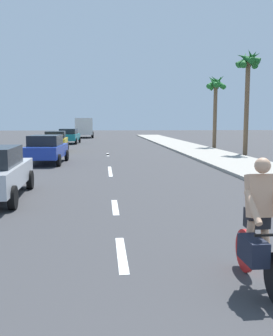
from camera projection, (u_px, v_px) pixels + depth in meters
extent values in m
plane|color=#38383A|center=(109.00, 165.00, 19.89)|extent=(160.00, 160.00, 0.00)
cube|color=#9E998E|center=(225.00, 159.00, 22.47)|extent=(3.60, 80.00, 0.14)
cube|color=white|center=(122.00, 254.00, 6.53)|extent=(0.16, 1.80, 0.01)
cube|color=white|center=(115.00, 207.00, 10.12)|extent=(0.16, 1.80, 0.01)
cube|color=white|center=(110.00, 174.00, 16.60)|extent=(0.16, 1.80, 0.01)
cube|color=white|center=(110.00, 169.00, 18.30)|extent=(0.16, 1.80, 0.01)
cube|color=white|center=(108.00, 155.00, 25.91)|extent=(0.16, 1.80, 0.01)
cube|color=white|center=(108.00, 154.00, 26.54)|extent=(0.16, 1.80, 0.01)
cylinder|color=red|center=(245.00, 251.00, 5.75)|extent=(0.05, 0.66, 0.66)
cube|color=black|center=(260.00, 251.00, 5.21)|extent=(0.04, 0.95, 0.04)
cylinder|color=black|center=(254.00, 230.00, 5.39)|extent=(0.03, 0.03, 0.48)
cube|color=tan|center=(259.00, 196.00, 5.19)|extent=(0.34, 0.32, 0.63)
sphere|color=tan|center=(263.00, 166.00, 5.08)|extent=(0.22, 0.22, 0.22)
cube|color=black|center=(257.00, 218.00, 5.28)|extent=(0.32, 0.22, 0.28)
cube|color=black|center=(253.00, 250.00, 4.89)|extent=(0.24, 0.52, 0.32)
cylinder|color=tan|center=(266.00, 241.00, 5.28)|extent=(0.11, 0.32, 0.62)
cylinder|color=tan|center=(249.00, 241.00, 5.26)|extent=(0.11, 0.20, 0.63)
cylinder|color=tan|center=(253.00, 207.00, 4.93)|extent=(0.09, 0.49, 0.41)
cylinder|color=black|center=(30.00, 180.00, 12.83)|extent=(0.21, 0.65, 0.64)
cylinder|color=black|center=(13.00, 198.00, 9.81)|extent=(0.21, 0.65, 0.64)
cube|color=#1E389E|center=(47.00, 151.00, 20.63)|extent=(1.97, 4.32, 0.64)
cube|color=black|center=(46.00, 140.00, 20.35)|extent=(1.67, 2.27, 0.56)
cylinder|color=black|center=(36.00, 155.00, 22.07)|extent=(0.21, 0.65, 0.64)
cylinder|color=black|center=(67.00, 155.00, 22.15)|extent=(0.21, 0.65, 0.64)
cylinder|color=black|center=(24.00, 160.00, 19.21)|extent=(0.21, 0.65, 0.64)
cylinder|color=black|center=(59.00, 160.00, 19.29)|extent=(0.21, 0.65, 0.64)
cube|color=gold|center=(56.00, 142.00, 29.16)|extent=(1.73, 3.89, 0.64)
cube|color=black|center=(56.00, 135.00, 28.90)|extent=(1.48, 2.04, 0.56)
cylinder|color=black|center=(48.00, 146.00, 30.40)|extent=(0.20, 0.65, 0.64)
cylinder|color=black|center=(68.00, 146.00, 30.59)|extent=(0.20, 0.65, 0.64)
cylinder|color=black|center=(43.00, 148.00, 27.83)|extent=(0.20, 0.65, 0.64)
cylinder|color=black|center=(65.00, 148.00, 28.02)|extent=(0.20, 0.65, 0.64)
cube|color=#14727A|center=(69.00, 137.00, 39.21)|extent=(2.10, 4.50, 0.64)
cube|color=black|center=(69.00, 131.00, 38.91)|extent=(1.76, 2.38, 0.56)
cylinder|color=black|center=(63.00, 140.00, 40.71)|extent=(0.22, 0.65, 0.64)
cylinder|color=black|center=(80.00, 140.00, 40.76)|extent=(0.22, 0.65, 0.64)
cylinder|color=black|center=(58.00, 141.00, 37.74)|extent=(0.22, 0.65, 0.64)
cylinder|color=black|center=(76.00, 141.00, 37.80)|extent=(0.22, 0.65, 0.64)
cube|color=beige|center=(84.00, 129.00, 56.15)|extent=(2.50, 2.44, 1.40)
cube|color=silver|center=(84.00, 126.00, 53.15)|extent=(2.58, 4.26, 2.30)
cylinder|color=black|center=(76.00, 134.00, 55.95)|extent=(0.32, 0.91, 0.90)
cylinder|color=black|center=(92.00, 134.00, 56.27)|extent=(0.32, 0.91, 0.90)
cylinder|color=black|center=(75.00, 135.00, 52.12)|extent=(0.32, 0.91, 0.90)
cylinder|color=black|center=(93.00, 135.00, 52.43)|extent=(0.32, 0.91, 0.90)
cylinder|color=brown|center=(247.00, 106.00, 25.51)|extent=(0.31, 0.31, 6.67)
cone|color=#195B23|center=(252.00, 59.00, 25.15)|extent=(0.48, 1.53, 1.14)
cone|color=#195B23|center=(249.00, 59.00, 25.33)|extent=(1.47, 1.45, 1.18)
cone|color=#195B23|center=(247.00, 59.00, 25.36)|extent=(1.58, 0.63, 1.24)
cone|color=#195B23|center=(245.00, 59.00, 25.24)|extent=(1.10, 1.45, 1.49)
cone|color=#195B23|center=(246.00, 58.00, 24.99)|extent=(0.92, 1.51, 1.10)
cone|color=#195B23|center=(248.00, 58.00, 24.88)|extent=(1.64, 1.18, 1.03)
cone|color=#195B23|center=(252.00, 58.00, 24.95)|extent=(1.52, 1.58, 1.39)
cylinder|color=brown|center=(215.00, 114.00, 32.48)|extent=(0.33, 0.33, 5.84)
cone|color=#1E6B28|center=(219.00, 82.00, 32.17)|extent=(0.47, 1.46, 1.17)
cone|color=#1E6B28|center=(217.00, 82.00, 32.35)|extent=(1.40, 1.30, 1.52)
cone|color=#1E6B28|center=(214.00, 82.00, 32.34)|extent=(1.65, 1.39, 1.33)
cone|color=#1E6B28|center=(213.00, 82.00, 32.08)|extent=(0.62, 1.73, 1.16)
cone|color=#1E6B28|center=(216.00, 82.00, 31.90)|extent=(1.50, 0.89, 1.29)
cone|color=#1E6B28|center=(218.00, 82.00, 31.92)|extent=(1.81, 1.20, 1.34)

